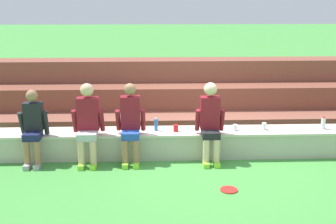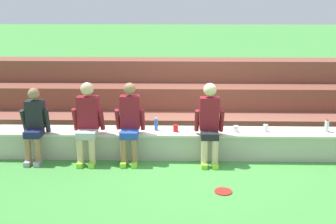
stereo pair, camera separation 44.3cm
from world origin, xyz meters
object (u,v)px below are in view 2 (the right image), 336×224
at_px(person_left_of_center, 88,120).
at_px(person_right_of_center, 210,121).
at_px(water_bottle_near_left, 156,124).
at_px(plastic_cup_middle, 236,129).
at_px(plastic_cup_left_end, 266,128).
at_px(person_center, 130,121).
at_px(person_far_left, 34,124).
at_px(frisbee, 223,191).
at_px(plastic_cup_right_end, 176,128).
at_px(water_bottle_mid_left, 327,126).

relative_size(person_left_of_center, person_right_of_center, 1.00).
height_order(water_bottle_near_left, plastic_cup_middle, water_bottle_near_left).
bearing_deg(plastic_cup_left_end, person_center, -173.98).
relative_size(person_far_left, person_right_of_center, 0.93).
height_order(water_bottle_near_left, frisbee, water_bottle_near_left).
bearing_deg(plastic_cup_right_end, frisbee, -63.38).
distance_m(person_center, plastic_cup_right_end, 0.84).
relative_size(person_right_of_center, frisbee, 5.36).
bearing_deg(water_bottle_mid_left, plastic_cup_left_end, -179.23).
distance_m(person_far_left, plastic_cup_left_end, 4.05).
height_order(person_right_of_center, water_bottle_near_left, person_right_of_center).
relative_size(person_right_of_center, plastic_cup_left_end, 10.94).
bearing_deg(frisbee, person_center, 141.05).
xyz_separation_m(person_far_left, person_center, (1.65, 0.03, 0.05)).
bearing_deg(person_far_left, plastic_cup_left_end, 3.97).
distance_m(person_right_of_center, frisbee, 1.40).
relative_size(plastic_cup_middle, frisbee, 0.43).
bearing_deg(person_far_left, plastic_cup_right_end, 5.54).
bearing_deg(water_bottle_mid_left, person_far_left, -176.70).
height_order(plastic_cup_right_end, frisbee, plastic_cup_right_end).
height_order(plastic_cup_middle, frisbee, plastic_cup_middle).
height_order(person_far_left, frisbee, person_far_left).
distance_m(water_bottle_near_left, water_bottle_mid_left, 3.03).
relative_size(plastic_cup_middle, plastic_cup_right_end, 0.89).
bearing_deg(person_center, plastic_cup_right_end, 14.75).
relative_size(water_bottle_near_left, plastic_cup_right_end, 1.89).
xyz_separation_m(person_far_left, plastic_cup_left_end, (4.04, 0.28, -0.14)).
xyz_separation_m(person_right_of_center, water_bottle_mid_left, (2.10, 0.30, -0.16)).
distance_m(person_far_left, plastic_cup_right_end, 2.45).
bearing_deg(person_left_of_center, water_bottle_near_left, 13.89).
distance_m(person_far_left, plastic_cup_middle, 3.52).
height_order(person_far_left, water_bottle_near_left, person_far_left).
bearing_deg(plastic_cup_middle, plastic_cup_right_end, -179.03).
height_order(person_far_left, plastic_cup_left_end, person_far_left).
bearing_deg(person_center, frisbee, -38.95).
distance_m(person_left_of_center, water_bottle_near_left, 1.21).
bearing_deg(water_bottle_mid_left, frisbee, -143.00).
bearing_deg(water_bottle_near_left, plastic_cup_middle, -1.97).
xyz_separation_m(person_left_of_center, plastic_cup_middle, (2.59, 0.24, -0.21)).
xyz_separation_m(water_bottle_near_left, plastic_cup_left_end, (1.95, -0.02, -0.05)).
bearing_deg(person_far_left, person_left_of_center, 0.94).
bearing_deg(person_far_left, person_right_of_center, -0.05).
height_order(person_right_of_center, frisbee, person_right_of_center).
relative_size(person_center, frisbee, 5.32).
distance_m(water_bottle_mid_left, plastic_cup_left_end, 1.08).
bearing_deg(person_left_of_center, person_far_left, -179.06).
bearing_deg(person_right_of_center, plastic_cup_left_end, 15.49).
bearing_deg(plastic_cup_left_end, person_right_of_center, -164.51).
distance_m(person_right_of_center, water_bottle_near_left, 0.99).
bearing_deg(person_right_of_center, person_far_left, 179.95).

